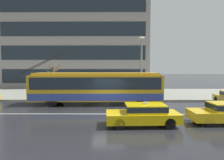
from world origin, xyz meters
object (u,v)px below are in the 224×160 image
taxi_oncoming_near (143,114)px  pedestrian_at_shelter (135,87)px  trolleybus (97,87)px  bus_shelter (92,80)px  street_lamp (141,62)px  pedestrian_approaching_curb (102,87)px  street_tree_bare (53,79)px

taxi_oncoming_near → pedestrian_at_shelter: bearing=86.6°
trolleybus → bus_shelter: bearing=103.3°
street_lamp → pedestrian_approaching_curb: bearing=152.2°
taxi_oncoming_near → pedestrian_at_shelter: pedestrian_at_shelter is taller
pedestrian_at_shelter → pedestrian_approaching_curb: bearing=-176.0°
street_tree_bare → pedestrian_approaching_curb: bearing=4.9°
trolleybus → pedestrian_at_shelter: 6.01m
trolleybus → taxi_oncoming_near: 7.45m
street_tree_bare → taxi_oncoming_near: bearing=-51.0°
street_lamp → taxi_oncoming_near: bearing=-96.9°
bus_shelter → pedestrian_approaching_curb: size_ratio=2.24×
trolleybus → pedestrian_approaching_curb: 4.25m
bus_shelter → street_lamp: bearing=-12.2°
bus_shelter → taxi_oncoming_near: bearing=-67.4°
pedestrian_at_shelter → street_tree_bare: size_ratio=0.45×
taxi_oncoming_near → street_lamp: 9.28m
trolleybus → bus_shelter: (-0.74, 3.14, 0.41)m
taxi_oncoming_near → pedestrian_at_shelter: size_ratio=2.60×
trolleybus → street_tree_bare: trolleybus is taller
bus_shelter → street_lamp: street_lamp is taller
taxi_oncoming_near → street_lamp: size_ratio=0.68×
street_lamp → street_tree_bare: size_ratio=1.74×
pedestrian_approaching_curb → street_lamp: 5.44m
pedestrian_at_shelter → pedestrian_approaching_curb: size_ratio=0.97×
pedestrian_approaching_curb → bus_shelter: bearing=-130.9°
taxi_oncoming_near → street_tree_bare: (-8.41, 10.39, 1.43)m
taxi_oncoming_near → street_lamp: street_lamp is taller
bus_shelter → street_tree_bare: street_tree_bare is taller
trolleybus → street_tree_bare: size_ratio=3.50×
pedestrian_at_shelter → street_lamp: size_ratio=0.26×
pedestrian_approaching_curb → pedestrian_at_shelter: bearing=4.0°
taxi_oncoming_near → pedestrian_approaching_curb: pedestrian_approaching_curb is taller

